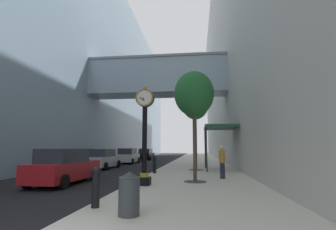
% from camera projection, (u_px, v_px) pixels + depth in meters
% --- Properties ---
extents(ground_plane, '(110.00, 110.00, 0.00)m').
position_uv_depth(ground_plane, '(172.00, 163.00, 30.24)').
color(ground_plane, black).
rests_on(ground_plane, ground).
extents(sidewalk_right, '(6.08, 80.00, 0.14)m').
position_uv_depth(sidewalk_right, '(197.00, 161.00, 32.84)').
color(sidewalk_right, beige).
rests_on(sidewalk_right, ground).
extents(building_block_left, '(23.16, 80.00, 25.26)m').
position_uv_depth(building_block_left, '(90.00, 73.00, 36.18)').
color(building_block_left, '#849EB2').
rests_on(building_block_left, ground).
extents(building_block_right, '(9.00, 80.00, 30.96)m').
position_uv_depth(building_block_right, '(251.00, 46.00, 33.98)').
color(building_block_right, '#B7B2A8').
rests_on(building_block_right, ground).
extents(street_clock, '(0.84, 0.55, 4.49)m').
position_uv_depth(street_clock, '(145.00, 129.00, 11.36)').
color(street_clock, black).
rests_on(street_clock, sidewalk_right).
extents(bollard_nearest, '(0.23, 0.23, 1.11)m').
position_uv_depth(bollard_nearest, '(96.00, 186.00, 6.96)').
color(bollard_nearest, black).
rests_on(bollard_nearest, sidewalk_right).
extents(bollard_third, '(0.23, 0.23, 1.11)m').
position_uv_depth(bollard_third, '(144.00, 168.00, 13.21)').
color(bollard_third, black).
rests_on(bollard_third, sidewalk_right).
extents(bollard_fourth, '(0.23, 0.23, 1.11)m').
position_uv_depth(bollard_fourth, '(154.00, 164.00, 16.33)').
color(bollard_fourth, black).
rests_on(bollard_fourth, sidewalk_right).
extents(street_tree_near, '(2.01, 2.01, 5.52)m').
position_uv_depth(street_tree_near, '(194.00, 95.00, 12.71)').
color(street_tree_near, '#333335').
rests_on(street_tree_near, sidewalk_right).
extents(street_tree_mid_near, '(2.02, 2.02, 6.13)m').
position_uv_depth(street_tree_mid_near, '(195.00, 105.00, 19.35)').
color(street_tree_mid_near, '#333335').
rests_on(street_tree_mid_near, sidewalk_right).
extents(trash_bin, '(0.53, 0.53, 1.05)m').
position_uv_depth(trash_bin, '(129.00, 193.00, 6.13)').
color(trash_bin, '#383D42').
rests_on(trash_bin, sidewalk_right).
extents(pedestrian_walking, '(0.43, 0.43, 1.78)m').
position_uv_depth(pedestrian_walking, '(222.00, 161.00, 13.47)').
color(pedestrian_walking, '#23232D').
rests_on(pedestrian_walking, sidewalk_right).
extents(storefront_awning, '(2.40, 3.60, 3.30)m').
position_uv_depth(storefront_awning, '(220.00, 128.00, 19.11)').
color(storefront_awning, '#235138').
rests_on(storefront_awning, sidewalk_right).
extents(car_red_near, '(1.96, 4.66, 1.73)m').
position_uv_depth(car_red_near, '(65.00, 167.00, 12.48)').
color(car_red_near, '#AD191E').
rests_on(car_red_near, ground).
extents(car_silver_mid, '(2.06, 4.47, 1.68)m').
position_uv_depth(car_silver_mid, '(103.00, 159.00, 21.56)').
color(car_silver_mid, '#B7BABF').
rests_on(car_silver_mid, ground).
extents(car_white_far, '(2.08, 4.22, 1.73)m').
position_uv_depth(car_white_far, '(128.00, 156.00, 28.81)').
color(car_white_far, silver).
rests_on(car_white_far, ground).
extents(car_black_trailing, '(2.07, 4.34, 1.67)m').
position_uv_depth(car_black_trailing, '(146.00, 154.00, 37.25)').
color(car_black_trailing, black).
rests_on(car_black_trailing, ground).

